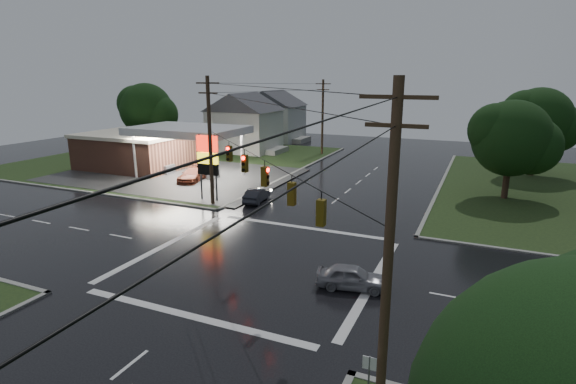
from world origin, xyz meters
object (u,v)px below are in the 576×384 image
at_px(house_near, 245,122).
at_px(car_north, 257,195).
at_px(gas_station, 145,148).
at_px(car_crossing, 352,277).
at_px(utility_pole_nw, 210,140).
at_px(house_far, 274,115).
at_px(tree_nw_behind, 147,110).
at_px(utility_pole_n, 323,116).
at_px(utility_pole_se, 389,252).
at_px(tree_ne_far, 540,121).
at_px(car_pump, 193,175).
at_px(pylon_sign, 208,157).
at_px(tree_ne_near, 513,139).

distance_m(house_near, car_north, 28.42).
relative_size(gas_station, car_crossing, 6.94).
height_order(utility_pole_nw, house_far, utility_pole_nw).
bearing_deg(tree_nw_behind, utility_pole_n, 18.21).
distance_m(utility_pole_se, tree_ne_far, 44.16).
relative_size(tree_ne_far, car_pump, 1.96).
height_order(pylon_sign, house_near, house_near).
height_order(utility_pole_se, house_far, utility_pole_se).
distance_m(utility_pole_n, car_north, 26.73).
distance_m(house_near, tree_ne_far, 38.19).
distance_m(utility_pole_se, car_north, 27.13).
bearing_deg(utility_pole_n, car_pump, -107.70).
bearing_deg(pylon_sign, tree_ne_near, 25.01).
bearing_deg(car_north, tree_ne_near, -160.21).
bearing_deg(car_north, utility_pole_n, -89.59).
xyz_separation_m(utility_pole_nw, utility_pole_n, (0.00, 28.50, -0.25)).
distance_m(gas_station, tree_nw_behind, 13.63).
xyz_separation_m(utility_pole_se, house_near, (-30.45, 45.50, -1.32)).
relative_size(house_near, house_far, 1.00).
distance_m(utility_pole_se, tree_ne_near, 31.83).
relative_size(house_near, tree_ne_near, 1.23).
xyz_separation_m(house_near, house_far, (-1.00, 12.00, 0.00)).
distance_m(house_near, tree_nw_behind, 14.33).
bearing_deg(house_near, utility_pole_se, -56.21).
bearing_deg(car_north, tree_nw_behind, -39.79).
bearing_deg(utility_pole_n, tree_ne_near, -34.10).
relative_size(pylon_sign, car_crossing, 1.59).
distance_m(car_north, car_pump, 10.98).
distance_m(car_north, car_crossing, 18.07).
relative_size(tree_ne_far, car_crossing, 2.60).
xyz_separation_m(utility_pole_nw, tree_ne_far, (26.65, 24.49, 0.46)).
height_order(pylon_sign, house_far, house_far).
distance_m(utility_pole_nw, utility_pole_n, 28.50).
bearing_deg(utility_pole_n, tree_nw_behind, -161.79).
distance_m(utility_pole_n, house_far, 16.00).
bearing_deg(car_pump, house_near, 90.55).
xyz_separation_m(pylon_sign, utility_pole_se, (20.00, -20.00, 1.71)).
bearing_deg(tree_nw_behind, car_pump, -38.07).
height_order(pylon_sign, car_north, pylon_sign).
distance_m(utility_pole_nw, utility_pole_se, 26.87).
height_order(utility_pole_n, car_north, utility_pole_n).
relative_size(pylon_sign, car_pump, 1.20).
xyz_separation_m(house_near, car_crossing, (27.09, -37.13, -3.76)).
relative_size(gas_station, tree_ne_far, 2.67).
xyz_separation_m(tree_ne_far, car_pump, (-33.56, -17.65, -5.45)).
distance_m(house_far, car_pump, 32.35).
distance_m(utility_pole_se, tree_nw_behind, 58.64).
bearing_deg(gas_station, car_pump, -19.91).
xyz_separation_m(house_far, car_crossing, (28.09, -49.13, -3.76)).
xyz_separation_m(utility_pole_nw, car_north, (3.12, 2.40, -5.10)).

